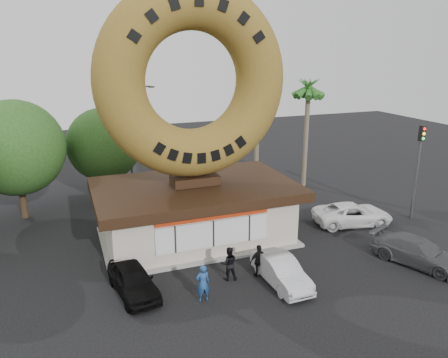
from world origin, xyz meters
name	(u,v)px	position (x,y,z in m)	size (l,w,h in m)	color
ground	(234,289)	(0.00, 0.00, 0.00)	(90.00, 90.00, 0.00)	black
donut_shop	(196,210)	(0.00, 5.98, 1.77)	(11.20, 7.20, 3.80)	beige
giant_donut	(193,81)	(0.00, 6.00, 8.96)	(10.31, 10.31, 2.63)	brown
tree_west	(16,148)	(-9.50, 13.00, 4.64)	(6.00, 6.00, 7.65)	#473321
tree_mid	(104,145)	(-4.00, 15.00, 4.02)	(5.20, 5.20, 6.63)	#473321
palm_near	(258,78)	(7.50, 14.00, 8.41)	(2.60, 2.60, 9.75)	#726651
palm_far	(308,91)	(11.00, 12.50, 7.48)	(2.60, 2.60, 8.75)	#726651
street_lamp	(131,134)	(-1.86, 16.00, 4.48)	(2.11, 0.20, 8.00)	#59595E
traffic_signal	(418,161)	(14.00, 3.99, 3.87)	(0.30, 0.38, 6.07)	#59595E
person_left	(203,283)	(-1.65, -0.39, 0.86)	(0.63, 0.41, 1.72)	navy
person_center	(229,264)	(0.07, 0.92, 0.84)	(0.81, 0.63, 1.68)	black
person_right	(259,261)	(1.55, 0.70, 0.82)	(0.96, 0.40, 1.65)	black
car_black	(133,280)	(-4.39, 1.29, 0.67)	(1.58, 3.92, 1.33)	black
car_silver	(281,271)	(2.24, -0.29, 0.65)	(1.37, 3.93, 1.29)	#B9B9BE
car_grey	(418,252)	(9.67, -1.02, 0.68)	(1.90, 4.68, 1.36)	#4F5054
car_white	(353,214)	(9.78, 4.51, 0.68)	(2.24, 4.87, 1.35)	white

